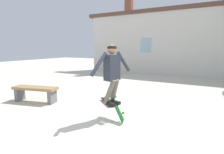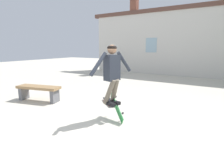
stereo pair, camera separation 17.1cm
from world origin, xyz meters
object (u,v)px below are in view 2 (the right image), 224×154
(park_bench, at_px, (39,90))
(skater, at_px, (112,70))
(skateboard_flipping, at_px, (117,107))
(skateboard_resting, at_px, (110,101))

(park_bench, distance_m, skater, 2.91)
(skater, relative_size, skateboard_flipping, 2.30)
(skateboard_flipping, height_order, skateboard_resting, skateboard_flipping)
(park_bench, bearing_deg, skater, -15.31)
(skater, bearing_deg, skateboard_resting, 140.36)
(skateboard_flipping, xyz_separation_m, skateboard_resting, (-0.79, 0.95, -0.23))
(skateboard_flipping, bearing_deg, skateboard_resting, 165.40)
(park_bench, xyz_separation_m, skateboard_flipping, (2.88, -0.01, -0.04))
(park_bench, xyz_separation_m, skater, (2.78, -0.06, 0.85))
(skater, bearing_deg, skateboard_flipping, 43.87)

